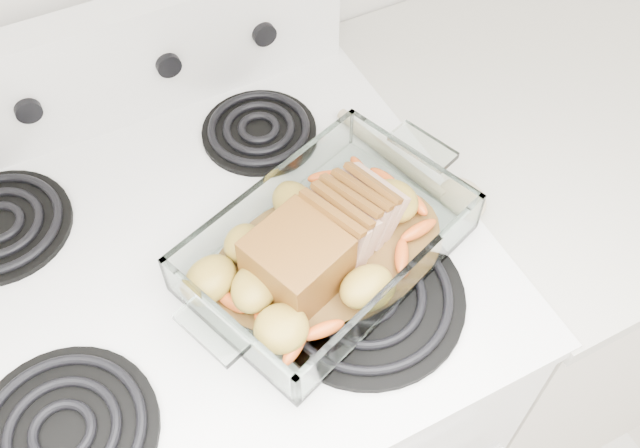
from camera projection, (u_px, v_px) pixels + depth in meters
name	position (u px, v px, depth m)	size (l,w,h in m)	color
electric_range	(217.00, 400.00, 1.29)	(0.78, 0.70, 1.12)	white
counter_right	(515.00, 264.00, 1.48)	(0.58, 0.68, 0.93)	silver
baking_dish	(327.00, 249.00, 0.90)	(0.34, 0.23, 0.07)	silver
pork_roast	(313.00, 242.00, 0.87)	(0.21, 0.10, 0.08)	brown
roast_vegetables	(312.00, 226.00, 0.91)	(0.35, 0.19, 0.04)	orange
wooden_spoon	(431.00, 177.00, 1.00)	(0.11, 0.26, 0.02)	#BFB292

